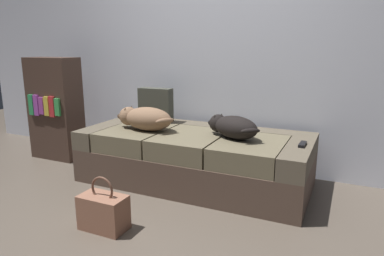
# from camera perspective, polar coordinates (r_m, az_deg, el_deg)

# --- Properties ---
(ground_plane) EXTENTS (10.00, 10.00, 0.00)m
(ground_plane) POSITION_cam_1_polar(r_m,az_deg,el_deg) (2.44, -10.08, -16.87)
(ground_plane) COLOR brown
(back_wall) EXTENTS (6.40, 0.10, 2.80)m
(back_wall) POSITION_cam_1_polar(r_m,az_deg,el_deg) (3.56, 4.50, 16.17)
(back_wall) COLOR silver
(back_wall) RESTS_ON ground
(couch) EXTENTS (2.03, 0.90, 0.47)m
(couch) POSITION_cam_1_polar(r_m,az_deg,el_deg) (3.17, 0.39, -4.85)
(couch) COLOR #503D32
(couch) RESTS_ON ground
(dog_tan) EXTENTS (0.63, 0.29, 0.21)m
(dog_tan) POSITION_cam_1_polar(r_m,az_deg,el_deg) (3.20, -7.72, 1.58)
(dog_tan) COLOR #836147
(dog_tan) RESTS_ON couch
(dog_dark) EXTENTS (0.53, 0.37, 0.19)m
(dog_dark) POSITION_cam_1_polar(r_m,az_deg,el_deg) (2.92, 6.65, 0.23)
(dog_dark) COLOR black
(dog_dark) RESTS_ON couch
(tv_remote) EXTENTS (0.05, 0.15, 0.02)m
(tv_remote) POSITION_cam_1_polar(r_m,az_deg,el_deg) (2.82, 17.62, -2.55)
(tv_remote) COLOR black
(tv_remote) RESTS_ON couch
(throw_pillow) EXTENTS (0.35, 0.14, 0.34)m
(throw_pillow) POSITION_cam_1_polar(r_m,az_deg,el_deg) (3.53, -5.96, 3.76)
(throw_pillow) COLOR #3D3F36
(throw_pillow) RESTS_ON couch
(handbag) EXTENTS (0.32, 0.18, 0.38)m
(handbag) POSITION_cam_1_polar(r_m,az_deg,el_deg) (2.50, -14.23, -13.09)
(handbag) COLOR #8D5D48
(handbag) RESTS_ON ground
(bookshelf) EXTENTS (0.56, 0.30, 1.10)m
(bookshelf) POSITION_cam_1_polar(r_m,az_deg,el_deg) (4.10, -21.42, 2.99)
(bookshelf) COLOR #422F26
(bookshelf) RESTS_ON ground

